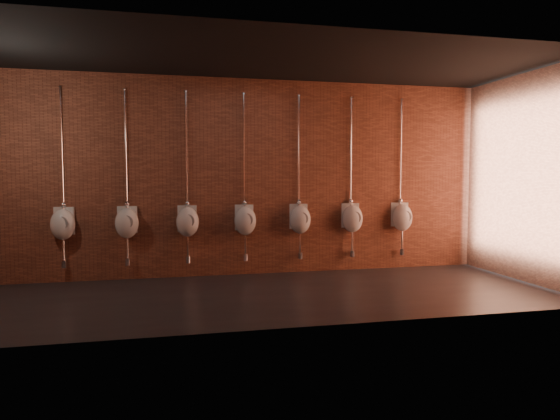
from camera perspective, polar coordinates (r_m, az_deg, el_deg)
The scene contains 9 objects.
ground at distance 6.89m, azimuth -3.17°, elevation -9.76°, with size 8.50×8.50×0.00m, color black.
room_shell at distance 6.70m, azimuth -3.23°, elevation 7.19°, with size 8.54×3.04×3.22m.
urinal_0 at distance 8.15m, azimuth -23.57°, elevation -1.40°, with size 0.41×0.38×2.71m.
urinal_1 at distance 8.03m, azimuth -17.10°, elevation -1.32°, with size 0.41×0.38×2.71m.
urinal_2 at distance 8.01m, azimuth -10.52°, elevation -1.23°, with size 0.41×0.38×2.71m.
urinal_3 at distance 8.10m, azimuth -4.00°, elevation -1.11°, with size 0.41×0.38×2.71m.
urinal_4 at distance 8.29m, azimuth 2.30°, elevation -0.99°, with size 0.41×0.38×2.71m.
urinal_5 at distance 8.57m, azimuth 8.25°, elevation -0.86°, with size 0.41×0.38×2.71m.
urinal_6 at distance 8.94m, azimuth 13.77°, elevation -0.73°, with size 0.41×0.38×2.71m.
Camera 1 is at (-1.11, -6.60, 1.64)m, focal length 32.00 mm.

